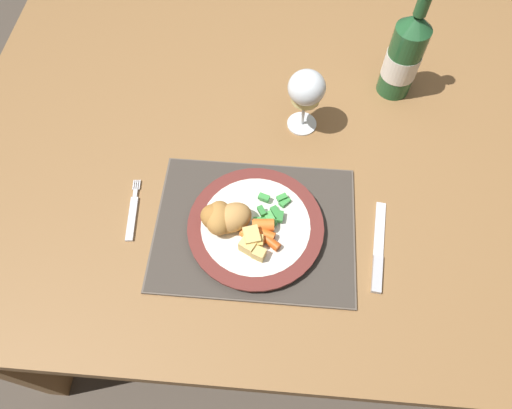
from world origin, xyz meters
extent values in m
plane|color=#4C4238|center=(0.00, 0.00, 0.00)|extent=(6.00, 6.00, 0.00)
cube|color=olive|center=(0.00, 0.00, 0.72)|extent=(1.39, 1.05, 0.04)
cube|color=olive|center=(-0.64, -0.47, 0.35)|extent=(0.06, 0.06, 0.70)
cube|color=olive|center=(-0.64, 0.47, 0.35)|extent=(0.06, 0.06, 0.70)
cube|color=olive|center=(0.64, 0.47, 0.35)|extent=(0.06, 0.06, 0.70)
cube|color=brown|center=(-0.05, -0.24, 0.74)|extent=(0.37, 0.29, 0.01)
cube|color=#3C352E|center=(-0.05, -0.24, 0.75)|extent=(0.37, 0.28, 0.00)
cylinder|color=white|center=(-0.05, -0.25, 0.75)|extent=(0.21, 0.21, 0.01)
cylinder|color=maroon|center=(-0.05, -0.25, 0.76)|extent=(0.25, 0.25, 0.01)
cylinder|color=white|center=(-0.05, -0.25, 0.77)|extent=(0.20, 0.20, 0.00)
ellipsoid|color=#A87033|center=(-0.10, -0.25, 0.78)|extent=(0.05, 0.06, 0.04)
ellipsoid|color=#A87033|center=(-0.12, -0.25, 0.79)|extent=(0.08, 0.07, 0.05)
ellipsoid|color=#B77F3D|center=(-0.12, -0.25, 0.79)|extent=(0.05, 0.07, 0.05)
ellipsoid|color=tan|center=(-0.09, -0.25, 0.79)|extent=(0.08, 0.08, 0.05)
cube|color=#338438|center=(-0.02, -0.22, 0.77)|extent=(0.02, 0.03, 0.01)
cube|color=#4CA84C|center=(-0.02, -0.24, 0.77)|extent=(0.03, 0.03, 0.01)
cube|color=green|center=(-0.04, -0.20, 0.78)|extent=(0.02, 0.02, 0.01)
cube|color=green|center=(-0.01, -0.19, 0.78)|extent=(0.02, 0.02, 0.01)
cube|color=green|center=(0.00, -0.20, 0.77)|extent=(0.02, 0.02, 0.01)
cube|color=green|center=(-0.02, -0.25, 0.77)|extent=(0.02, 0.02, 0.01)
cube|color=#338438|center=(-0.01, -0.23, 0.78)|extent=(0.01, 0.02, 0.01)
cube|color=#338438|center=(-0.04, -0.23, 0.78)|extent=(0.02, 0.02, 0.01)
cube|color=green|center=(-0.04, -0.24, 0.77)|extent=(0.02, 0.02, 0.01)
cylinder|color=orange|center=(-0.04, -0.25, 0.78)|extent=(0.04, 0.03, 0.02)
cylinder|color=#CC5119|center=(-0.02, -0.28, 0.77)|extent=(0.04, 0.03, 0.02)
cylinder|color=orange|center=(-0.03, -0.27, 0.77)|extent=(0.03, 0.03, 0.02)
cylinder|color=orange|center=(-0.05, -0.28, 0.77)|extent=(0.05, 0.03, 0.02)
cube|color=silver|center=(-0.29, -0.24, 0.74)|extent=(0.02, 0.09, 0.01)
cube|color=silver|center=(-0.29, -0.19, 0.74)|extent=(0.01, 0.02, 0.01)
cube|color=silver|center=(-0.29, -0.17, 0.74)|extent=(0.00, 0.02, 0.00)
cube|color=silver|center=(-0.29, -0.17, 0.74)|extent=(0.00, 0.02, 0.00)
cube|color=silver|center=(-0.30, -0.17, 0.74)|extent=(0.00, 0.02, 0.00)
cube|color=silver|center=(-0.30, -0.17, 0.74)|extent=(0.00, 0.02, 0.00)
cube|color=silver|center=(0.18, -0.23, 0.74)|extent=(0.03, 0.11, 0.00)
cube|color=#B2B2B7|center=(0.17, -0.32, 0.74)|extent=(0.02, 0.07, 0.01)
cylinder|color=silver|center=(0.03, 0.01, 0.74)|extent=(0.06, 0.06, 0.00)
cylinder|color=silver|center=(0.03, 0.01, 0.78)|extent=(0.01, 0.01, 0.07)
ellipsoid|color=silver|center=(0.03, 0.01, 0.85)|extent=(0.07, 0.07, 0.07)
cylinder|color=#E0D684|center=(0.03, 0.01, 0.83)|extent=(0.06, 0.06, 0.03)
cylinder|color=#23562D|center=(0.23, 0.13, 0.82)|extent=(0.07, 0.07, 0.17)
cone|color=#23562D|center=(0.23, 0.13, 0.92)|extent=(0.07, 0.07, 0.03)
cylinder|color=#23562D|center=(0.23, 0.13, 0.96)|extent=(0.03, 0.03, 0.05)
cylinder|color=white|center=(0.23, 0.13, 0.81)|extent=(0.07, 0.07, 0.06)
cube|color=#E5BC66|center=(-0.04, -0.31, 0.78)|extent=(0.03, 0.03, 0.02)
cube|color=#DBB256|center=(-0.05, -0.29, 0.78)|extent=(0.02, 0.02, 0.02)
cube|color=#E5BC66|center=(-0.05, -0.28, 0.78)|extent=(0.04, 0.04, 0.03)
cube|color=#E5BC66|center=(-0.06, -0.30, 0.78)|extent=(0.03, 0.03, 0.03)
camera|label=1|loc=(-0.02, -0.62, 1.51)|focal=32.00mm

